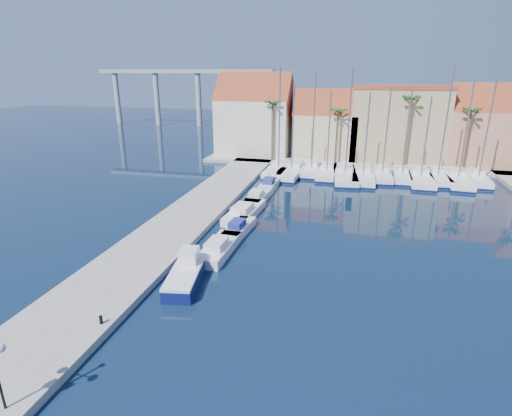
{
  "coord_description": "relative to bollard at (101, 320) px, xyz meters",
  "views": [
    {
      "loc": [
        6.5,
        -19.89,
        14.07
      ],
      "look_at": [
        -1.14,
        11.35,
        3.0
      ],
      "focal_mm": 28.0,
      "sensor_mm": 36.0,
      "label": 1
    }
  ],
  "objects": [
    {
      "name": "quay_west",
      "position": [
        -2.4,
        16.77,
        -0.49
      ],
      "size": [
        6.0,
        77.0,
        0.5
      ],
      "primitive_type": "cube",
      "color": "gray",
      "rests_on": "ground"
    },
    {
      "name": "motorboat_west_6",
      "position": [
        2.88,
        41.48,
        -0.24
      ],
      "size": [
        2.73,
        6.82,
        1.4
      ],
      "rotation": [
        0.0,
        0.0,
        0.09
      ],
      "color": "white",
      "rests_on": "ground"
    },
    {
      "name": "building_1",
      "position": [
        8.6,
        50.27,
        4.55
      ],
      "size": [
        10.3,
        8.0,
        11.0
      ],
      "color": "#CBB68F",
      "rests_on": "shore_north"
    },
    {
      "name": "palm_0",
      "position": [
        0.6,
        45.27,
        8.33
      ],
      "size": [
        2.6,
        2.6,
        10.15
      ],
      "color": "brown",
      "rests_on": "shore_north"
    },
    {
      "name": "sailboat_2",
      "position": [
        7.56,
        40.2,
        -0.11
      ],
      "size": [
        2.5,
        8.66,
        13.84
      ],
      "rotation": [
        0.0,
        0.0,
        -0.03
      ],
      "color": "white",
      "rests_on": "ground"
    },
    {
      "name": "sailboat_1",
      "position": [
        4.88,
        39.3,
        -0.18
      ],
      "size": [
        3.98,
        12.15,
        12.48
      ],
      "rotation": [
        0.0,
        0.0,
        -0.07
      ],
      "color": "white",
      "rests_on": "ground"
    },
    {
      "name": "motorboat_west_5",
      "position": [
        2.76,
        35.19,
        -0.24
      ],
      "size": [
        2.1,
        5.63,
        1.4
      ],
      "rotation": [
        0.0,
        0.0,
        0.06
      ],
      "color": "white",
      "rests_on": "ground"
    },
    {
      "name": "building_3",
      "position": [
        31.6,
        50.27,
        5.11
      ],
      "size": [
        10.3,
        8.0,
        12.0
      ],
      "color": "#B07159",
      "rests_on": "shore_north"
    },
    {
      "name": "sailboat_8",
      "position": [
        22.21,
        39.31,
        -0.19
      ],
      "size": [
        3.43,
        11.39,
        11.03
      ],
      "rotation": [
        0.0,
        0.0,
        -0.04
      ],
      "color": "white",
      "rests_on": "ground"
    },
    {
      "name": "sailboat_6",
      "position": [
        17.26,
        39.45,
        -0.14
      ],
      "size": [
        2.59,
        8.61,
        12.25
      ],
      "rotation": [
        0.0,
        0.0,
        0.04
      ],
      "color": "white",
      "rests_on": "ground"
    },
    {
      "name": "sailboat_10",
      "position": [
        26.86,
        39.54,
        -0.16
      ],
      "size": [
        3.59,
        10.93,
        13.14
      ],
      "rotation": [
        0.0,
        0.0,
        -0.07
      ],
      "color": "white",
      "rests_on": "ground"
    },
    {
      "name": "viaduct",
      "position": [
        -32.47,
        85.27,
        9.5
      ],
      "size": [
        48.0,
        2.2,
        14.45
      ],
      "color": "#9E9E99",
      "rests_on": "ground"
    },
    {
      "name": "fishing_boat",
      "position": [
        2.43,
        6.46,
        -0.07
      ],
      "size": [
        2.86,
        6.03,
        2.03
      ],
      "rotation": [
        0.0,
        0.0,
        0.17
      ],
      "color": "#0D1450",
      "rests_on": "ground"
    },
    {
      "name": "sailboat_9",
      "position": [
        24.41,
        39.97,
        -0.1
      ],
      "size": [
        2.84,
        9.07,
        14.73
      ],
      "rotation": [
        0.0,
        0.0,
        0.05
      ],
      "color": "white",
      "rests_on": "ground"
    },
    {
      "name": "motorboat_west_0",
      "position": [
        3.18,
        11.27,
        -0.24
      ],
      "size": [
        2.11,
        6.17,
        1.4
      ],
      "rotation": [
        0.0,
        0.0,
        -0.02
      ],
      "color": "white",
      "rests_on": "ground"
    },
    {
      "name": "motorboat_west_3",
      "position": [
        3.01,
        25.42,
        -0.24
      ],
      "size": [
        2.18,
        5.93,
        1.4
      ],
      "rotation": [
        0.0,
        0.0,
        -0.05
      ],
      "color": "white",
      "rests_on": "ground"
    },
    {
      "name": "motorboat_west_2",
      "position": [
        2.85,
        20.28,
        -0.24
      ],
      "size": [
        2.92,
        7.47,
        1.4
      ],
      "rotation": [
        0.0,
        0.0,
        -0.08
      ],
      "color": "white",
      "rests_on": "ground"
    },
    {
      "name": "building_2",
      "position": [
        19.6,
        51.27,
        5.51
      ],
      "size": [
        14.2,
        10.2,
        11.5
      ],
      "color": "tan",
      "rests_on": "shore_north"
    },
    {
      "name": "building_0",
      "position": [
        -3.4,
        50.27,
        5.78
      ],
      "size": [
        12.3,
        9.0,
        13.5
      ],
      "color": "beige",
      "rests_on": "shore_north"
    },
    {
      "name": "sailboat_0",
      "position": [
        2.89,
        39.59,
        -0.14
      ],
      "size": [
        3.24,
        10.72,
        14.72
      ],
      "rotation": [
        0.0,
        0.0,
        -0.04
      ],
      "color": "white",
      "rests_on": "ground"
    },
    {
      "name": "sailboat_7",
      "position": [
        19.89,
        39.66,
        -0.14
      ],
      "size": [
        2.49,
        8.49,
        11.81
      ],
      "rotation": [
        0.0,
        0.0,
        -0.03
      ],
      "color": "white",
      "rests_on": "ground"
    },
    {
      "name": "sailboat_5",
      "position": [
        14.73,
        38.62,
        -0.19
      ],
      "size": [
        2.95,
        11.14,
        11.42
      ],
      "rotation": [
        0.0,
        0.0,
        0.0
      ],
      "color": "white",
      "rests_on": "ground"
    },
    {
      "name": "palm_2",
      "position": [
        20.6,
        45.27,
        9.27
      ],
      "size": [
        2.6,
        2.6,
        11.15
      ],
      "color": "brown",
      "rests_on": "shore_north"
    },
    {
      "name": "palm_1",
      "position": [
        10.6,
        45.27,
        7.39
      ],
      "size": [
        2.6,
        2.6,
        9.15
      ],
      "color": "brown",
      "rests_on": "shore_north"
    },
    {
      "name": "motorboat_west_1",
      "position": [
        3.56,
        15.78,
        -0.24
      ],
      "size": [
        2.05,
        5.18,
        1.4
      ],
      "rotation": [
        0.0,
        0.0,
        -0.09
      ],
      "color": "white",
      "rests_on": "ground"
    },
    {
      "name": "bollard",
      "position": [
        0.0,
        0.0,
        0.0
      ],
      "size": [
        0.2,
        0.2,
        0.49
      ],
      "primitive_type": "cylinder",
      "color": "black",
      "rests_on": "quay_west"
    },
    {
      "name": "ground",
      "position": [
        6.6,
        3.27,
        -0.74
      ],
      "size": [
        260.0,
        260.0,
        0.0
      ],
      "primitive_type": "plane",
      "color": "black",
      "rests_on": "ground"
    },
    {
      "name": "palm_3",
      "position": [
        28.6,
        45.27,
        7.86
      ],
      "size": [
        2.6,
        2.6,
        9.65
      ],
      "color": "brown",
      "rests_on": "shore_north"
    },
    {
      "name": "shore_north",
      "position": [
        16.6,
        51.27,
        -0.49
      ],
      "size": [
        54.0,
        16.0,
        0.5
      ],
      "primitive_type": "cube",
      "color": "gray",
      "rests_on": "ground"
    },
    {
      "name": "sailboat_4",
      "position": [
        12.28,
        38.41,
        -0.16
      ],
      "size": [
        4.01,
        11.81,
        14.53
      ],
      "rotation": [
        0.0,
        0.0,
        0.08
      ],
      "color": "white",
      "rests_on": "ground"
    },
    {
      "name": "sailboat_11",
      "position": [
        29.46,
        40.16,
        -0.12
      ],
      "size": [
        2.64,
        8.52,
        13.09
      ],
      "rotation": [
        0.0,
        0.0,
        -0.05
      ],
      "color": "white",
      "rests_on": "ground"
    },
    {
      "name": "sailboat_3",
      "position": [
        9.78,
        39.28,
        -0.16
      ],
      "size": [
        2.49,
        9.3,
        11.77
      ],
      "rotation": [
        0.0,
        0.0,
        -0.0
      ],
      "color": "white",
      "rests_on": "ground"
    },
    {
      "name": "motorboat_west_4",
      "position": [
        3.16,
        31.05,
        -0.24
      ],
      "size": [
        1.88,
        5.67,
        1.4
      ],
      "rotation": [
        0.0,
        0.0,
        -0.01
      ],
      "color": "white",
      "rests_on": "ground"
    }
  ]
}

